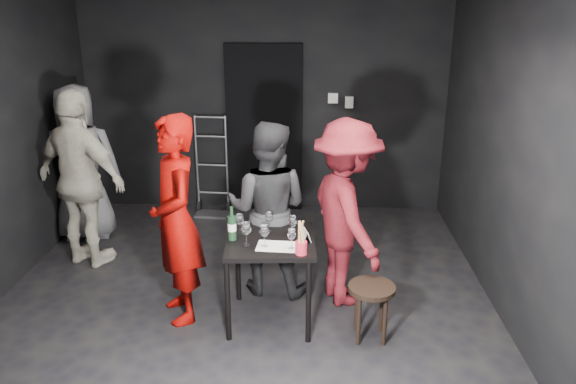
{
  "coord_description": "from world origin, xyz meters",
  "views": [
    {
      "loc": [
        0.6,
        -4.45,
        2.63
      ],
      "look_at": [
        0.39,
        0.25,
        0.99
      ],
      "focal_mm": 35.0,
      "sensor_mm": 36.0,
      "label": 1
    }
  ],
  "objects_px": {
    "bystander_grey": "(79,150)",
    "breadstick_cup": "(301,238)",
    "stool": "(371,296)",
    "wine_bottle": "(232,227)",
    "man_maroon": "(347,203)",
    "hand_truck": "(213,196)",
    "woman_black": "(268,203)",
    "server_red": "(175,203)",
    "bystander_cream": "(79,162)",
    "tasting_table": "(271,250)"
  },
  "relations": [
    {
      "from": "hand_truck",
      "to": "bystander_cream",
      "type": "xyz_separation_m",
      "value": [
        -1.03,
        -1.46,
        0.87
      ]
    },
    {
      "from": "woman_black",
      "to": "bystander_grey",
      "type": "height_order",
      "value": "bystander_grey"
    },
    {
      "from": "man_maroon",
      "to": "breadstick_cup",
      "type": "xyz_separation_m",
      "value": [
        -0.38,
        -0.64,
        -0.05
      ]
    },
    {
      "from": "stool",
      "to": "man_maroon",
      "type": "height_order",
      "value": "man_maroon"
    },
    {
      "from": "stool",
      "to": "bystander_cream",
      "type": "relative_size",
      "value": 0.22
    },
    {
      "from": "stool",
      "to": "breadstick_cup",
      "type": "bearing_deg",
      "value": -177.64
    },
    {
      "from": "tasting_table",
      "to": "bystander_grey",
      "type": "bearing_deg",
      "value": 143.14
    },
    {
      "from": "stool",
      "to": "man_maroon",
      "type": "bearing_deg",
      "value": 106.24
    },
    {
      "from": "wine_bottle",
      "to": "hand_truck",
      "type": "bearing_deg",
      "value": 103.86
    },
    {
      "from": "woman_black",
      "to": "breadstick_cup",
      "type": "distance_m",
      "value": 0.87
    },
    {
      "from": "tasting_table",
      "to": "bystander_cream",
      "type": "height_order",
      "value": "bystander_cream"
    },
    {
      "from": "tasting_table",
      "to": "man_maroon",
      "type": "height_order",
      "value": "man_maroon"
    },
    {
      "from": "man_maroon",
      "to": "server_red",
      "type": "bearing_deg",
      "value": 82.46
    },
    {
      "from": "server_red",
      "to": "wine_bottle",
      "type": "distance_m",
      "value": 0.51
    },
    {
      "from": "stool",
      "to": "server_red",
      "type": "xyz_separation_m",
      "value": [
        -1.6,
        0.28,
        0.66
      ]
    },
    {
      "from": "breadstick_cup",
      "to": "wine_bottle",
      "type": "bearing_deg",
      "value": 156.56
    },
    {
      "from": "tasting_table",
      "to": "woman_black",
      "type": "bearing_deg",
      "value": 96.61
    },
    {
      "from": "bystander_grey",
      "to": "bystander_cream",
      "type": "bearing_deg",
      "value": 102.39
    },
    {
      "from": "bystander_grey",
      "to": "breadstick_cup",
      "type": "bearing_deg",
      "value": 131.95
    },
    {
      "from": "man_maroon",
      "to": "bystander_grey",
      "type": "distance_m",
      "value": 3.15
    },
    {
      "from": "man_maroon",
      "to": "wine_bottle",
      "type": "xyz_separation_m",
      "value": [
        -0.95,
        -0.4,
        -0.07
      ]
    },
    {
      "from": "man_maroon",
      "to": "bystander_cream",
      "type": "height_order",
      "value": "bystander_cream"
    },
    {
      "from": "man_maroon",
      "to": "wine_bottle",
      "type": "height_order",
      "value": "man_maroon"
    },
    {
      "from": "wine_bottle",
      "to": "man_maroon",
      "type": "bearing_deg",
      "value": 22.73
    },
    {
      "from": "server_red",
      "to": "wine_bottle",
      "type": "relative_size",
      "value": 7.27
    },
    {
      "from": "bystander_grey",
      "to": "wine_bottle",
      "type": "relative_size",
      "value": 7.15
    },
    {
      "from": "server_red",
      "to": "bystander_grey",
      "type": "xyz_separation_m",
      "value": [
        -1.45,
        1.63,
        -0.02
      ]
    },
    {
      "from": "woman_black",
      "to": "bystander_grey",
      "type": "xyz_separation_m",
      "value": [
        -2.17,
        1.14,
        0.16
      ]
    },
    {
      "from": "tasting_table",
      "to": "wine_bottle",
      "type": "relative_size",
      "value": 2.62
    },
    {
      "from": "tasting_table",
      "to": "wine_bottle",
      "type": "distance_m",
      "value": 0.37
    },
    {
      "from": "server_red",
      "to": "hand_truck",
      "type": "bearing_deg",
      "value": 157.41
    },
    {
      "from": "stool",
      "to": "server_red",
      "type": "distance_m",
      "value": 1.75
    },
    {
      "from": "stool",
      "to": "server_red",
      "type": "bearing_deg",
      "value": 169.95
    },
    {
      "from": "hand_truck",
      "to": "server_red",
      "type": "height_order",
      "value": "server_red"
    },
    {
      "from": "bystander_cream",
      "to": "breadstick_cup",
      "type": "height_order",
      "value": "bystander_cream"
    },
    {
      "from": "hand_truck",
      "to": "bystander_grey",
      "type": "bearing_deg",
      "value": -144.7
    },
    {
      "from": "man_maroon",
      "to": "wine_bottle",
      "type": "bearing_deg",
      "value": 91.86
    },
    {
      "from": "stool",
      "to": "wine_bottle",
      "type": "relative_size",
      "value": 1.64
    },
    {
      "from": "hand_truck",
      "to": "bystander_grey",
      "type": "height_order",
      "value": "bystander_grey"
    },
    {
      "from": "stool",
      "to": "woman_black",
      "type": "relative_size",
      "value": 0.27
    },
    {
      "from": "tasting_table",
      "to": "hand_truck",
      "type": "bearing_deg",
      "value": 110.53
    },
    {
      "from": "tasting_table",
      "to": "server_red",
      "type": "bearing_deg",
      "value": 176.98
    },
    {
      "from": "bystander_grey",
      "to": "breadstick_cup",
      "type": "height_order",
      "value": "bystander_grey"
    },
    {
      "from": "server_red",
      "to": "woman_black",
      "type": "relative_size",
      "value": 1.2
    },
    {
      "from": "wine_bottle",
      "to": "server_red",
      "type": "bearing_deg",
      "value": 172.66
    },
    {
      "from": "stool",
      "to": "server_red",
      "type": "relative_size",
      "value": 0.23
    },
    {
      "from": "woman_black",
      "to": "bystander_cream",
      "type": "relative_size",
      "value": 0.8
    },
    {
      "from": "server_red",
      "to": "bystander_grey",
      "type": "bearing_deg",
      "value": -164.26
    },
    {
      "from": "hand_truck",
      "to": "breadstick_cup",
      "type": "relative_size",
      "value": 4.36
    },
    {
      "from": "breadstick_cup",
      "to": "hand_truck",
      "type": "bearing_deg",
      "value": 113.39
    }
  ]
}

